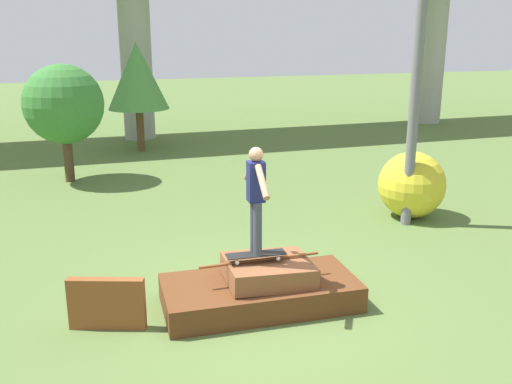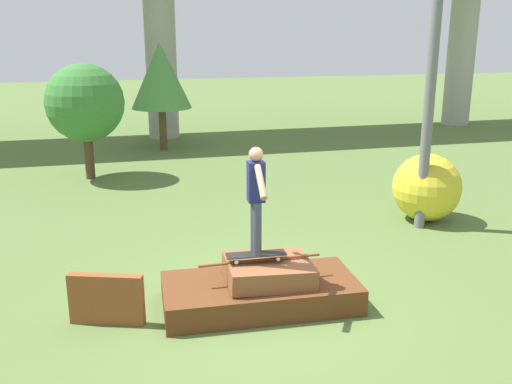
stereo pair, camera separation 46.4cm
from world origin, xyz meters
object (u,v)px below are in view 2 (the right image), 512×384
object	(u,v)px
skater	(256,194)
tree_behind_left	(161,76)
bush_yellow_flowering	(427,188)
tree_behind_right	(85,103)
skateboard	(256,255)
utility_pole	(437,12)

from	to	relation	value
skater	tree_behind_left	bearing A→B (deg)	90.90
tree_behind_left	bush_yellow_flowering	size ratio (longest dim) A/B	2.50
tree_behind_right	bush_yellow_flowering	world-z (taller)	tree_behind_right
skateboard	skater	size ratio (longest dim) A/B	0.56
skater	tree_behind_left	size ratio (longest dim) A/B	0.43
skater	utility_pole	world-z (taller)	utility_pole
skater	utility_pole	xyz separation A→B (m)	(4.00, 2.48, 2.44)
utility_pole	tree_behind_right	size ratio (longest dim) A/B	2.65
skateboard	tree_behind_right	bearing A→B (deg)	106.61
tree_behind_right	bush_yellow_flowering	xyz separation A→B (m)	(6.76, -5.30, -1.29)
skateboard	tree_behind_left	world-z (taller)	tree_behind_left
tree_behind_right	skater	bearing A→B (deg)	-73.39
bush_yellow_flowering	tree_behind_right	bearing A→B (deg)	141.94
skater	utility_pole	bearing A→B (deg)	31.79
skateboard	tree_behind_left	distance (m)	11.64
utility_pole	tree_behind_right	xyz separation A→B (m)	(-6.43, 5.68, -2.11)
tree_behind_left	bush_yellow_flowering	xyz separation A→B (m)	(4.51, -8.67, -1.70)
skateboard	tree_behind_left	bearing A→B (deg)	90.90
skateboard	skater	distance (m)	0.87
skater	utility_pole	distance (m)	5.30
tree_behind_left	skateboard	bearing A→B (deg)	-89.10
bush_yellow_flowering	tree_behind_left	bearing A→B (deg)	117.49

